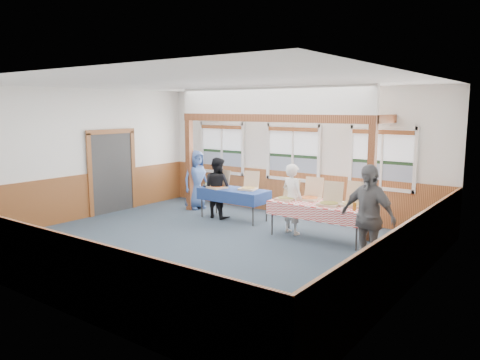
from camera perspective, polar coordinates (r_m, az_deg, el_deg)
name	(u,v)px	position (r m, az deg, el deg)	size (l,w,h in m)	color
floor	(205,245)	(9.48, -4.23, -7.93)	(8.00, 8.00, 0.00)	#2C3B47
ceiling	(204,83)	(9.09, -4.46, 11.76)	(8.00, 8.00, 0.00)	white
wall_back	(294,152)	(12.01, 6.58, 3.36)	(8.00, 8.00, 0.00)	silver
wall_front	(36,192)	(6.91, -23.56, -1.32)	(8.00, 8.00, 0.00)	silver
wall_left	(80,154)	(12.12, -18.89, 3.00)	(8.00, 8.00, 0.00)	silver
wall_right	(414,186)	(7.24, 20.49, -0.70)	(8.00, 8.00, 0.00)	silver
wainscot_back	(293,193)	(12.13, 6.44, -1.59)	(7.98, 0.05, 1.10)	brown
wainscot_front	(43,266)	(7.16, -22.87, -9.59)	(7.98, 0.05, 1.10)	brown
wainscot_left	(83,196)	(12.25, -18.58, -1.90)	(0.05, 6.98, 1.10)	brown
wainscot_right	(409,255)	(7.49, 19.87, -8.64)	(0.05, 6.98, 1.10)	brown
cased_opening	(112,172)	(12.69, -15.34, 0.89)	(0.06, 1.30, 2.10)	#2E2E2E
window_left	(222,145)	(13.25, -2.20, 4.26)	(1.56, 0.10, 1.46)	white
window_mid	(293,149)	(11.97, 6.49, 3.72)	(1.56, 0.10, 1.46)	white
window_right	(382,155)	(11.01, 16.94, 2.96)	(1.56, 0.10, 1.46)	white
post_left	(189,166)	(12.55, -6.18, 1.76)	(0.15, 0.15, 2.40)	#532812
post_right	(371,183)	(9.93, 15.69, -0.37)	(0.15, 0.15, 2.40)	#532812
cross_beam	(269,118)	(10.93, 3.52, 7.55)	(5.15, 0.18, 0.18)	#532812
table_left	(234,191)	(11.46, -0.79, -1.40)	(1.77, 0.85, 0.76)	#2E2E2E
table_right	(320,205)	(9.92, 9.77, -3.07)	(2.24, 1.38, 0.76)	#2E2E2E
pizza_box_a	(218,185)	(11.59, -2.66, -0.66)	(0.50, 0.56, 0.44)	tan
pizza_box_b	(249,187)	(11.37, 1.07, -0.84)	(0.49, 0.56, 0.43)	tan
pizza_box_c	(287,197)	(10.16, 5.76, -2.04)	(0.40, 0.48, 0.42)	tan
pizza_box_d	(310,197)	(10.22, 8.51, -2.01)	(0.45, 0.54, 0.46)	tan
pizza_box_e	(330,202)	(9.73, 10.88, -2.63)	(0.48, 0.56, 0.46)	tan
pizza_box_f	(353,202)	(9.77, 13.58, -2.67)	(0.45, 0.54, 0.47)	tan
veggie_tray	(210,185)	(11.90, -3.68, -0.59)	(0.37, 0.37, 0.09)	black
drink_glass	(354,207)	(9.33, 13.79, -3.16)	(0.07, 0.07, 0.15)	#A3611B
woman_white	(292,199)	(10.21, 6.39, -2.30)	(0.56, 0.37, 1.54)	white
woman_black	(217,188)	(11.64, -2.77, -0.95)	(0.74, 0.57, 1.52)	black
man_blue	(196,180)	(12.73, -5.42, 0.06)	(0.78, 0.51, 1.60)	#37528B
person_grey	(368,217)	(8.18, 15.29, -4.39)	(1.06, 0.44, 1.81)	slate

